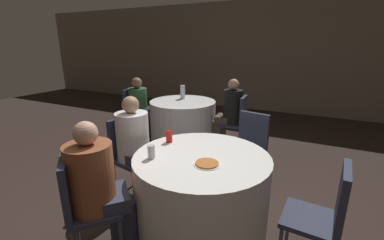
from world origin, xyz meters
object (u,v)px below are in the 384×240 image
person_green_jacket (141,107)px  pizza_plate_near (207,164)px  soda_can_red (169,136)px  chair_far_east (238,118)px  chair_near_southwest (81,200)px  chair_far_west (134,108)px  person_black_shirt (228,114)px  soda_can_silver (151,152)px  table_near (201,192)px  chair_near_west (128,149)px  chair_near_north (250,143)px  chair_near_east (326,211)px  table_far (183,121)px  person_floral_shirt (101,189)px  bottle_far (183,92)px  person_white_shirt (137,147)px

person_green_jacket → pizza_plate_near: 2.96m
soda_can_red → person_green_jacket: bearing=134.4°
chair_far_east → person_green_jacket: person_green_jacket is taller
chair_near_southwest → chair_far_west: size_ratio=1.00×
person_black_shirt → soda_can_silver: 2.27m
chair_far_west → table_near: bearing=42.8°
chair_near_west → chair_near_southwest: bearing=29.5°
table_near → soda_can_red: bearing=159.8°
chair_near_southwest → table_near: bearing=90.0°
person_green_jacket → soda_can_red: size_ratio=9.31×
chair_near_north → chair_near_east: bearing=138.5°
table_far → chair_near_west: (0.23, -1.77, 0.17)m
person_floral_shirt → chair_near_west: bearing=158.6°
chair_near_west → bottle_far: bottle_far is taller
bottle_far → table_far: bearing=-61.9°
chair_near_southwest → soda_can_red: 1.01m
chair_far_east → person_floral_shirt: bearing=169.1°
soda_can_red → bottle_far: 2.21m
chair_far_east → person_black_shirt: size_ratio=0.77×
person_black_shirt → pizza_plate_near: person_black_shirt is taller
table_near → person_floral_shirt: bearing=-131.4°
table_near → chair_far_east: bearing=97.3°
chair_near_west → person_floral_shirt: bearing=37.7°
chair_far_east → bottle_far: 1.16m
person_green_jacket → soda_can_silver: person_green_jacket is taller
person_green_jacket → person_white_shirt: person_white_shirt is taller
chair_near_west → person_black_shirt: bearing=172.3°
chair_near_north → chair_far_west: 2.57m
soda_can_silver → person_black_shirt: bearing=91.1°
bottle_far → chair_near_north: bearing=-36.1°
person_floral_shirt → person_green_jacket: size_ratio=1.05×
table_near → person_white_shirt: 0.92m
table_near → person_green_jacket: bearing=138.6°
table_near → chair_near_north: (0.20, 1.03, 0.17)m
chair_near_east → soda_can_silver: bearing=100.7°
person_green_jacket → bottle_far: person_green_jacket is taller
chair_near_north → person_black_shirt: (-0.63, 0.99, 0.05)m
chair_near_east → chair_far_east: 2.47m
person_green_jacket → pizza_plate_near: size_ratio=4.95×
person_green_jacket → person_black_shirt: bearing=87.9°
chair_far_east → soda_can_silver: size_ratio=7.53×
chair_near_east → person_floral_shirt: person_floral_shirt is taller
soda_can_red → person_floral_shirt: bearing=-99.7°
person_floral_shirt → chair_far_west: bearing=165.2°
soda_can_silver → chair_far_west: bearing=132.1°
pizza_plate_near → bottle_far: size_ratio=0.93×
person_green_jacket → chair_near_east: bearing=50.3°
table_far → chair_near_east: (2.30, -2.03, 0.17)m
chair_near_southwest → soda_can_silver: bearing=101.9°
chair_near_north → soda_can_silver: chair_near_north is taller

